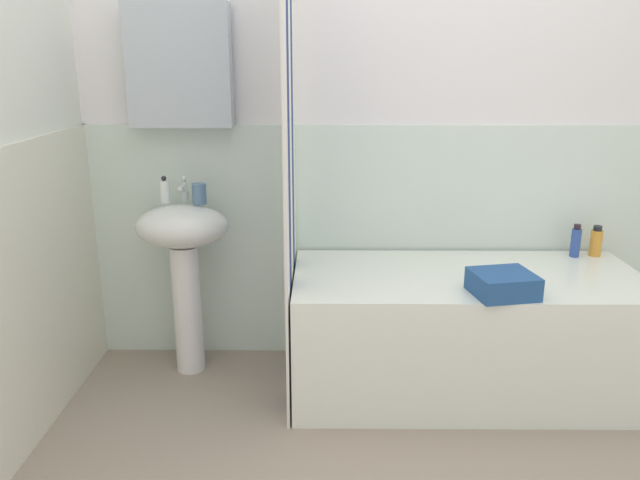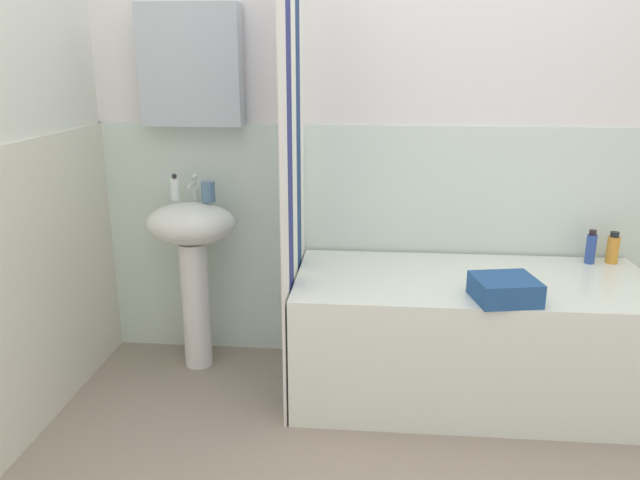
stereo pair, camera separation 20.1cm
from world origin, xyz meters
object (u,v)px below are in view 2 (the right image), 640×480
sink (193,248)px  conditioner_bottle (613,249)px  soap_dispenser (175,188)px  bathtub (469,337)px  toothbrush_cup (208,192)px  towel_folded (505,289)px  lotion_bottle (591,248)px

sink → conditioner_bottle: (2.01, 0.11, 0.02)m
sink → soap_dispenser: 0.30m
bathtub → conditioner_bottle: conditioner_bottle is taller
toothbrush_cup → conditioner_bottle: size_ratio=0.64×
towel_folded → toothbrush_cup: bearing=160.7°
conditioner_bottle → lotion_bottle: lotion_bottle is taller
toothbrush_cup → lotion_bottle: size_ratio=0.60×
towel_folded → conditioner_bottle: bearing=41.6°
soap_dispenser → towel_folded: 1.60m
soap_dispenser → bathtub: size_ratio=0.08×
toothbrush_cup → bathtub: bearing=-9.6°
soap_dispenser → bathtub: soap_dispenser is taller
lotion_bottle → towel_folded: 0.72m
toothbrush_cup → lotion_bottle: (1.83, 0.06, -0.25)m
soap_dispenser → conditioner_bottle: 2.12m
sink → bathtub: 1.38m
soap_dispenser → conditioner_bottle: bearing=1.3°
lotion_bottle → bathtub: bearing=-155.4°
bathtub → towel_folded: size_ratio=6.49×
bathtub → conditioner_bottle: (0.69, 0.28, 0.36)m
sink → conditioner_bottle: sink is taller
soap_dispenser → towel_folded: soap_dispenser is taller
soap_dispenser → toothbrush_cup: (0.17, -0.02, -0.01)m
bathtub → soap_dispenser: bearing=170.6°
soap_dispenser → bathtub: (1.41, -0.23, -0.62)m
toothbrush_cup → lotion_bottle: toothbrush_cup is taller
conditioner_bottle → lotion_bottle: (-0.11, -0.02, 0.01)m
soap_dispenser → lotion_bottle: soap_dispenser is taller
towel_folded → sink: bearing=163.2°
sink → conditioner_bottle: size_ratio=5.55×
sink → toothbrush_cup: size_ratio=8.65×
bathtub → conditioner_bottle: size_ratio=10.34×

